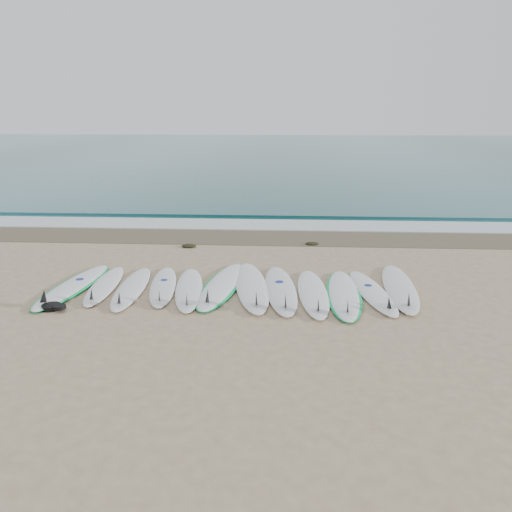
# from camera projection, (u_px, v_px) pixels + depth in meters

# --- Properties ---
(ground) EXTENTS (120.00, 120.00, 0.00)m
(ground) POSITION_uv_depth(u_px,v_px,m) (235.00, 290.00, 9.46)
(ground) COLOR tan
(ocean) EXTENTS (120.00, 55.00, 0.03)m
(ocean) POSITION_uv_depth(u_px,v_px,m) (274.00, 152.00, 40.58)
(ocean) COLOR #205E64
(ocean) RESTS_ON ground
(wet_sand_band) EXTENTS (120.00, 1.80, 0.01)m
(wet_sand_band) POSITION_uv_depth(u_px,v_px,m) (250.00, 237.00, 13.39)
(wet_sand_band) COLOR brown
(wet_sand_band) RESTS_ON ground
(foam_band) EXTENTS (120.00, 1.40, 0.04)m
(foam_band) POSITION_uv_depth(u_px,v_px,m) (254.00, 225.00, 14.72)
(foam_band) COLOR silver
(foam_band) RESTS_ON ground
(wave_crest) EXTENTS (120.00, 1.00, 0.10)m
(wave_crest) POSITION_uv_depth(u_px,v_px,m) (256.00, 214.00, 16.15)
(wave_crest) COLOR #205E64
(wave_crest) RESTS_ON ground
(surfboard_0) EXTENTS (0.93, 2.72, 0.34)m
(surfboard_0) POSITION_uv_depth(u_px,v_px,m) (72.00, 286.00, 9.51)
(surfboard_0) COLOR white
(surfboard_0) RESTS_ON ground
(surfboard_1) EXTENTS (0.66, 2.33, 0.29)m
(surfboard_1) POSITION_uv_depth(u_px,v_px,m) (104.00, 286.00, 9.54)
(surfboard_1) COLOR white
(surfboard_1) RESTS_ON ground
(surfboard_2) EXTENTS (0.66, 2.46, 0.31)m
(surfboard_2) POSITION_uv_depth(u_px,v_px,m) (131.00, 288.00, 9.38)
(surfboard_2) COLOR white
(surfboard_2) RESTS_ON ground
(surfboard_3) EXTENTS (0.85, 2.37, 0.30)m
(surfboard_3) POSITION_uv_depth(u_px,v_px,m) (163.00, 286.00, 9.50)
(surfboard_3) COLOR white
(surfboard_3) RESTS_ON ground
(surfboard_4) EXTENTS (0.86, 2.49, 0.31)m
(surfboard_4) POSITION_uv_depth(u_px,v_px,m) (189.00, 289.00, 9.34)
(surfboard_4) COLOR white
(surfboard_4) RESTS_ON ground
(surfboard_5) EXTENTS (1.01, 2.83, 0.35)m
(surfboard_5) POSITION_uv_depth(u_px,v_px,m) (221.00, 285.00, 9.55)
(surfboard_5) COLOR white
(surfboard_5) RESTS_ON ground
(surfboard_6) EXTENTS (1.02, 2.96, 0.37)m
(surfboard_6) POSITION_uv_depth(u_px,v_px,m) (252.00, 286.00, 9.45)
(surfboard_6) COLOR white
(surfboard_6) RESTS_ON ground
(surfboard_7) EXTENTS (0.82, 2.78, 0.35)m
(surfboard_7) POSITION_uv_depth(u_px,v_px,m) (281.00, 290.00, 9.30)
(surfboard_7) COLOR silver
(surfboard_7) RESTS_ON ground
(surfboard_8) EXTENTS (0.64, 2.60, 0.33)m
(surfboard_8) POSITION_uv_depth(u_px,v_px,m) (313.00, 293.00, 9.13)
(surfboard_8) COLOR white
(surfboard_8) RESTS_ON ground
(surfboard_9) EXTENTS (0.76, 2.68, 0.34)m
(surfboard_9) POSITION_uv_depth(u_px,v_px,m) (344.00, 294.00, 9.10)
(surfboard_9) COLOR white
(surfboard_9) RESTS_ON ground
(surfboard_10) EXTENTS (0.86, 2.50, 0.31)m
(surfboard_10) POSITION_uv_depth(u_px,v_px,m) (373.00, 292.00, 9.17)
(surfboard_10) COLOR white
(surfboard_10) RESTS_ON ground
(surfboard_11) EXTENTS (0.78, 2.82, 0.36)m
(surfboard_11) POSITION_uv_depth(u_px,v_px,m) (400.00, 288.00, 9.38)
(surfboard_11) COLOR white
(surfboard_11) RESTS_ON ground
(seaweed_near) EXTENTS (0.37, 0.28, 0.07)m
(seaweed_near) POSITION_uv_depth(u_px,v_px,m) (189.00, 246.00, 12.39)
(seaweed_near) COLOR black
(seaweed_near) RESTS_ON ground
(seaweed_far) EXTENTS (0.34, 0.26, 0.07)m
(seaweed_far) POSITION_uv_depth(u_px,v_px,m) (312.00, 244.00, 12.61)
(seaweed_far) COLOR black
(seaweed_far) RESTS_ON ground
(leash_coil) EXTENTS (0.46, 0.36, 0.11)m
(leash_coil) POSITION_uv_depth(u_px,v_px,m) (53.00, 307.00, 8.51)
(leash_coil) COLOR black
(leash_coil) RESTS_ON ground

